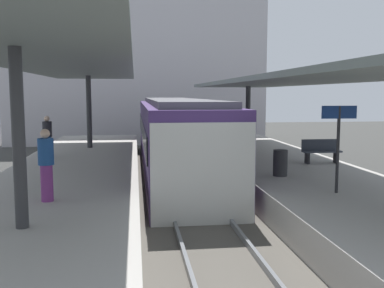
{
  "coord_description": "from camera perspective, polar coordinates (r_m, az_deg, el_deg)",
  "views": [
    {
      "loc": [
        -1.67,
        -13.29,
        3.49
      ],
      "look_at": [
        0.53,
        3.76,
        1.55
      ],
      "focal_mm": 41.21,
      "sensor_mm": 36.0,
      "label": 1
    }
  ],
  "objects": [
    {
      "name": "platform_left",
      "position": [
        13.79,
        -16.18,
        -6.34
      ],
      "size": [
        4.4,
        28.0,
        1.0
      ],
      "primitive_type": "cube",
      "color": "#ADA8A0",
      "rests_on": "ground_plane"
    },
    {
      "name": "platform_right",
      "position": [
        14.68,
        14.75,
        -5.53
      ],
      "size": [
        4.4,
        28.0,
        1.0
      ],
      "primitive_type": "cube",
      "color": "#ADA8A0",
      "rests_on": "ground_plane"
    },
    {
      "name": "ground_plane",
      "position": [
        13.84,
        -0.2,
        -8.16
      ],
      "size": [
        80.0,
        80.0,
        0.0
      ],
      "primitive_type": "plane",
      "color": "#383835"
    },
    {
      "name": "commuter_train",
      "position": [
        18.85,
        -2.25,
        1.08
      ],
      "size": [
        2.78,
        16.05,
        3.1
      ],
      "color": "#472D6B",
      "rests_on": "track_ballast"
    },
    {
      "name": "passenger_mid_platform",
      "position": [
        18.41,
        -18.21,
        1.01
      ],
      "size": [
        0.36,
        0.36,
        1.64
      ],
      "color": "navy",
      "rests_on": "platform_left"
    },
    {
      "name": "station_building_backdrop",
      "position": [
        33.35,
        -7.13,
        9.86
      ],
      "size": [
        18.0,
        6.0,
        11.0
      ],
      "primitive_type": "cube",
      "color": "#B7B2B7",
      "rests_on": "ground_plane"
    },
    {
      "name": "rail_near_side",
      "position": [
        13.71,
        -3.22,
        -7.16
      ],
      "size": [
        0.08,
        28.0,
        0.14
      ],
      "primitive_type": "cube",
      "color": "slate",
      "rests_on": "track_ballast"
    },
    {
      "name": "platform_sign",
      "position": [
        11.62,
        18.44,
        1.83
      ],
      "size": [
        0.9,
        0.08,
        2.21
      ],
      "color": "#262628",
      "rests_on": "platform_right"
    },
    {
      "name": "platform_bench",
      "position": [
        16.69,
        16.37,
        -0.79
      ],
      "size": [
        1.4,
        0.41,
        0.86
      ],
      "color": "black",
      "rests_on": "platform_right"
    },
    {
      "name": "passenger_near_bench",
      "position": [
        10.78,
        -18.35,
        -2.46
      ],
      "size": [
        0.36,
        0.36,
        1.7
      ],
      "color": "#7A337A",
      "rests_on": "platform_left"
    },
    {
      "name": "canopy_right",
      "position": [
        15.68,
        13.18,
        7.89
      ],
      "size": [
        4.18,
        21.0,
        3.05
      ],
      "color": "#333335",
      "rests_on": "platform_right"
    },
    {
      "name": "track_ballast",
      "position": [
        13.82,
        -0.21,
        -7.76
      ],
      "size": [
        3.2,
        28.0,
        0.2
      ],
      "primitive_type": "cube",
      "color": "#59544C",
      "rests_on": "ground_plane"
    },
    {
      "name": "canopy_left",
      "position": [
        14.87,
        -15.82,
        9.65
      ],
      "size": [
        4.18,
        21.0,
        3.51
      ],
      "color": "#333335",
      "rests_on": "platform_left"
    },
    {
      "name": "litter_bin",
      "position": [
        13.78,
        11.36,
        -2.41
      ],
      "size": [
        0.44,
        0.44,
        0.8
      ],
      "primitive_type": "cylinder",
      "color": "#2D2D30",
      "rests_on": "platform_right"
    },
    {
      "name": "rail_far_side",
      "position": [
        13.88,
        2.77,
        -6.98
      ],
      "size": [
        0.08,
        28.0,
        0.14
      ],
      "primitive_type": "cube",
      "color": "slate",
      "rests_on": "track_ballast"
    }
  ]
}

